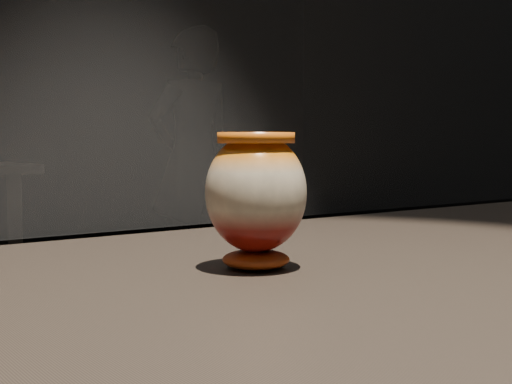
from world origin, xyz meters
TOP-DOWN VIEW (x-y plane):
  - main_vase at (-0.08, 0.05)m, footprint 0.13×0.13m
  - visitor at (1.88, 3.57)m, footprint 0.67×0.45m

SIDE VIEW (x-z plane):
  - visitor at x=1.88m, z-range 0.00..1.78m
  - main_vase at x=-0.08m, z-range 0.91..1.06m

